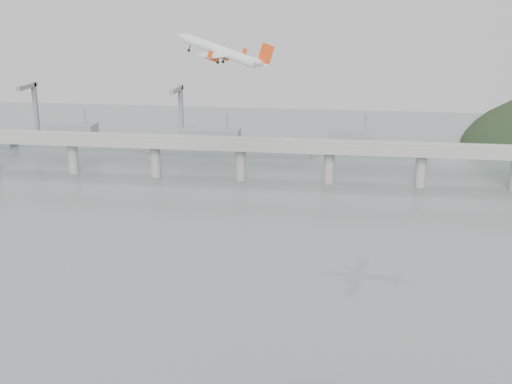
# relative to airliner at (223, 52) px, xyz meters

# --- Properties ---
(ground) EXTENTS (900.00, 900.00, 0.00)m
(ground) POSITION_rel_airliner_xyz_m (20.53, -103.86, -79.79)
(ground) COLOR slate
(ground) RESTS_ON ground
(bridge) EXTENTS (800.00, 22.00, 23.90)m
(bridge) POSITION_rel_airliner_xyz_m (19.37, 96.14, -62.14)
(bridge) COLOR gray
(bridge) RESTS_ON ground
(distant_fleet) EXTENTS (453.00, 60.90, 40.00)m
(distant_fleet) POSITION_rel_airliner_xyz_m (-134.83, 161.21, -73.57)
(distant_fleet) COLOR slate
(distant_fleet) RESTS_ON ground
(airliner) EXTENTS (42.29, 38.70, 15.53)m
(airliner) POSITION_rel_airliner_xyz_m (0.00, 0.00, 0.00)
(airliner) COLOR white
(airliner) RESTS_ON ground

